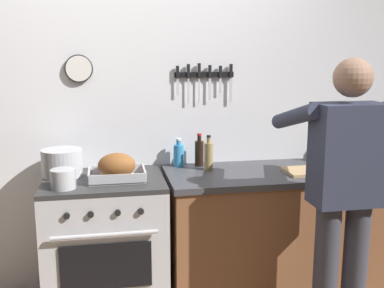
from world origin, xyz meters
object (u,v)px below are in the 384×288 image
object	(u,v)px
stove	(106,245)
bottle_vinegar	(209,156)
bottle_olive_oil	(336,146)
bottle_cooking_oil	(341,148)
person_cook	(344,187)
stock_pot	(62,163)
saucepan	(63,179)
bottle_dish_soap	(179,155)
cutting_board	(312,171)
bottle_soy_sauce	(199,153)
roasting_pan	(117,168)

from	to	relation	value
stove	bottle_vinegar	bearing A→B (deg)	8.02
bottle_olive_oil	bottle_cooking_oil	distance (m)	0.11
stove	person_cook	bearing A→B (deg)	-24.62
person_cook	bottle_vinegar	world-z (taller)	person_cook
bottle_cooking_oil	bottle_vinegar	xyz separation A→B (m)	(-0.97, -0.01, -0.01)
person_cook	bottle_olive_oil	distance (m)	0.90
person_cook	stock_pot	bearing A→B (deg)	58.93
saucepan	bottle_cooking_oil	size ratio (longest dim) A/B	0.54
bottle_dish_soap	bottle_cooking_oil	xyz separation A→B (m)	(1.16, -0.13, 0.03)
person_cook	cutting_board	xyz separation A→B (m)	(0.05, 0.51, -0.04)
cutting_board	bottle_olive_oil	size ratio (longest dim) A/B	1.39
saucepan	bottle_vinegar	bearing A→B (deg)	16.29
stock_pot	bottle_dish_soap	distance (m)	0.79
stove	cutting_board	world-z (taller)	cutting_board
bottle_olive_oil	bottle_soy_sauce	world-z (taller)	bottle_olive_oil
cutting_board	roasting_pan	bearing A→B (deg)	177.50
cutting_board	bottle_olive_oil	xyz separation A→B (m)	(0.33, 0.31, 0.10)
cutting_board	bottle_soy_sauce	distance (m)	0.78
bottle_soy_sauce	saucepan	bearing A→B (deg)	-156.13
saucepan	stock_pot	bearing A→B (deg)	95.64
bottle_soy_sauce	bottle_dish_soap	size ratio (longest dim) A/B	1.16
stock_pot	bottle_dish_soap	bearing A→B (deg)	8.84
bottle_soy_sauce	stove	bearing A→B (deg)	-161.52
bottle_soy_sauce	bottle_cooking_oil	distance (m)	1.02
stock_pot	bottle_olive_oil	distance (m)	1.96
person_cook	roasting_pan	size ratio (longest dim) A/B	4.72
saucepan	bottle_dish_soap	bearing A→B (deg)	28.57
stock_pot	bottle_olive_oil	bearing A→B (deg)	2.96
bottle_soy_sauce	stock_pot	bearing A→B (deg)	-173.30
person_cook	bottle_cooking_oil	xyz separation A→B (m)	(0.36, 0.71, 0.06)
bottle_cooking_oil	bottle_olive_oil	bearing A→B (deg)	80.96
stove	roasting_pan	world-z (taller)	roasting_pan
roasting_pan	bottle_dish_soap	distance (m)	0.52
roasting_pan	bottle_vinegar	distance (m)	0.64
stock_pot	bottle_olive_oil	xyz separation A→B (m)	(1.95, 0.10, 0.02)
saucepan	bottle_olive_oil	world-z (taller)	bottle_olive_oil
bottle_olive_oil	bottle_cooking_oil	bearing A→B (deg)	-99.04
stove	bottle_soy_sauce	world-z (taller)	bottle_soy_sauce
person_cook	stock_pot	distance (m)	1.73
bottle_dish_soap	bottle_vinegar	size ratio (longest dim) A/B	0.83
roasting_pan	stock_pot	xyz separation A→B (m)	(-0.34, 0.15, 0.01)
stock_pot	bottle_cooking_oil	size ratio (longest dim) A/B	0.95
bottle_olive_oil	bottle_dish_soap	distance (m)	1.18
bottle_soy_sauce	person_cook	bearing A→B (deg)	-51.65
bottle_soy_sauce	bottle_vinegar	distance (m)	0.13
person_cook	cutting_board	bearing A→B (deg)	-12.13
saucepan	bottle_olive_oil	bearing A→B (deg)	11.42
stove	bottle_cooking_oil	xyz separation A→B (m)	(1.68, 0.11, 0.56)
stove	bottle_cooking_oil	world-z (taller)	bottle_cooking_oil
cutting_board	bottle_dish_soap	bearing A→B (deg)	158.64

